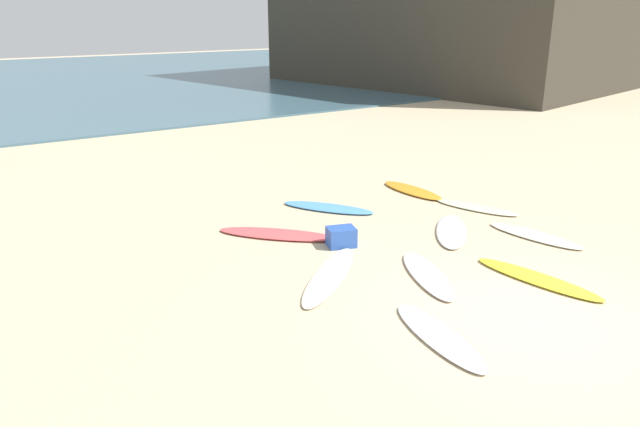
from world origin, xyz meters
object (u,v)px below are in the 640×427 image
Objects in this scene: surfboard_5 at (412,190)px; surfboard_9 at (329,275)px; surfboard_2 at (278,234)px; surfboard_6 at (328,208)px; surfboard_3 at (535,235)px; surfboard_7 at (427,275)px; beach_cooler at (341,237)px; surfboard_1 at (476,207)px; surfboard_4 at (537,279)px; surfboard_8 at (439,336)px; surfboard_0 at (451,231)px.

surfboard_5 reaches higher than surfboard_9.
surfboard_6 is at bearing 161.99° from surfboard_2.
surfboard_3 is 0.92× the size of surfboard_6.
surfboard_6 is at bearing 103.77° from surfboard_7.
beach_cooler reaches higher than surfboard_3.
surfboard_1 is 1.94m from surfboard_3.
surfboard_4 is at bearing 14.55° from surfboard_9.
surfboard_8 is at bearing -104.35° from beach_cooler.
surfboard_7 is at bearing -78.99° from beach_cooler.
surfboard_8 is 3.61m from beach_cooler.
surfboard_5 is at bearing 83.87° from surfboard_9.
surfboard_0 is 3.27m from surfboard_9.
surfboard_5 is 5.42m from surfboard_9.
surfboard_2 reaches higher than surfboard_3.
surfboard_4 is at bearing -110.20° from surfboard_5.
surfboard_6 is (-2.49, 0.05, -0.01)m from surfboard_5.
surfboard_4 is (-0.48, -2.41, -0.00)m from surfboard_0.
surfboard_0 is at bearing 57.98° from surfboard_7.
surfboard_6 is 2.25m from beach_cooler.
surfboard_1 is 0.97× the size of surfboard_8.
surfboard_3 is 0.99× the size of surfboard_8.
surfboard_4 is 1.13× the size of surfboard_8.
surfboard_2 is 4.89m from surfboard_4.
surfboard_2 is at bearing 137.18° from surfboard_3.
surfboard_1 is 3.34m from surfboard_6.
surfboard_2 is 5.07m from surfboard_3.
surfboard_9 is (-4.86, -1.17, -0.00)m from surfboard_1.
surfboard_5 is (0.12, 3.68, 0.01)m from surfboard_3.
surfboard_0 is 2.89m from surfboard_6.
surfboard_3 is 4.49m from surfboard_9.
surfboard_9 is (-1.37, 0.90, -0.01)m from surfboard_7.
surfboard_1 is 0.80× the size of surfboard_2.
surfboard_7 is at bearing -130.09° from surfboard_5.
surfboard_6 reaches higher than surfboard_9.
surfboard_0 is at bearing 8.09° from surfboard_1.
surfboard_6 reaches higher than surfboard_8.
surfboard_7 is at bearing -118.50° from surfboard_8.
surfboard_9 is at bearing -133.81° from beach_cooler.
surfboard_6 is 4.11× the size of beach_cooler.
surfboard_1 is 3.72× the size of beach_cooler.
beach_cooler is at bearing -152.21° from surfboard_5.
surfboard_3 is 3.86m from beach_cooler.
surfboard_9 is (-3.25, -0.37, -0.01)m from surfboard_0.
beach_cooler reaches higher than surfboard_9.
surfboard_4 is 1.05× the size of surfboard_6.
surfboard_8 is (-0.17, -4.64, -0.00)m from surfboard_2.
surfboard_7 reaches higher than surfboard_1.
surfboard_3 is 3.68m from surfboard_5.
surfboard_0 reaches higher than surfboard_8.
surfboard_0 is 2.27m from surfboard_7.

